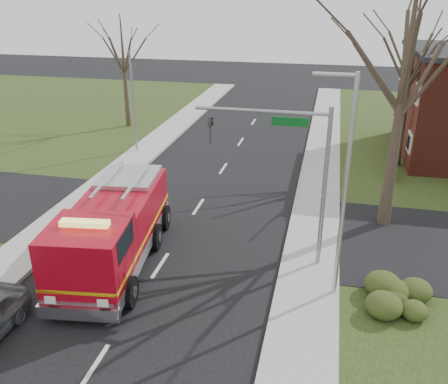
# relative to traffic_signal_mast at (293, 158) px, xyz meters

# --- Properties ---
(ground) EXTENTS (120.00, 120.00, 0.00)m
(ground) POSITION_rel_traffic_signal_mast_xyz_m (-5.21, -1.50, -4.71)
(ground) COLOR black
(ground) RESTS_ON ground
(sidewalk_right) EXTENTS (2.40, 80.00, 0.15)m
(sidewalk_right) POSITION_rel_traffic_signal_mast_xyz_m (0.99, -1.50, -4.63)
(sidewalk_right) COLOR #9B9B95
(sidewalk_right) RESTS_ON ground
(sidewalk_left) EXTENTS (2.40, 80.00, 0.15)m
(sidewalk_left) POSITION_rel_traffic_signal_mast_xyz_m (-11.41, -1.50, -4.63)
(sidewalk_left) COLOR #9B9B95
(sidewalk_left) RESTS_ON ground
(health_center_sign) EXTENTS (0.12, 2.00, 1.40)m
(health_center_sign) POSITION_rel_traffic_signal_mast_xyz_m (5.29, 11.00, -3.83)
(health_center_sign) COLOR #471410
(health_center_sign) RESTS_ON ground
(hedge_corner) EXTENTS (2.80, 2.00, 0.90)m
(hedge_corner) POSITION_rel_traffic_signal_mast_xyz_m (3.79, -2.50, -4.13)
(hedge_corner) COLOR #2B3915
(hedge_corner) RESTS_ON lawn_right
(bare_tree_near) EXTENTS (6.00, 6.00, 12.00)m
(bare_tree_near) POSITION_rel_traffic_signal_mast_xyz_m (4.29, 4.50, 2.71)
(bare_tree_near) COLOR #31281D
(bare_tree_near) RESTS_ON ground
(bare_tree_far) EXTENTS (5.25, 5.25, 10.50)m
(bare_tree_far) POSITION_rel_traffic_signal_mast_xyz_m (5.79, 13.50, 1.78)
(bare_tree_far) COLOR #31281D
(bare_tree_far) RESTS_ON ground
(bare_tree_left) EXTENTS (4.50, 4.50, 9.00)m
(bare_tree_left) POSITION_rel_traffic_signal_mast_xyz_m (-15.21, 18.50, 0.86)
(bare_tree_left) COLOR #31281D
(bare_tree_left) RESTS_ON ground
(traffic_signal_mast) EXTENTS (5.29, 0.18, 6.80)m
(traffic_signal_mast) POSITION_rel_traffic_signal_mast_xyz_m (0.00, 0.00, 0.00)
(traffic_signal_mast) COLOR gray
(traffic_signal_mast) RESTS_ON ground
(streetlight_pole) EXTENTS (1.48, 0.16, 8.40)m
(streetlight_pole) POSITION_rel_traffic_signal_mast_xyz_m (1.93, -2.00, -0.16)
(streetlight_pole) COLOR #B7BABF
(streetlight_pole) RESTS_ON ground
(utility_pole_far) EXTENTS (0.14, 0.14, 7.00)m
(utility_pole_far) POSITION_rel_traffic_signal_mast_xyz_m (-12.01, 12.50, -1.21)
(utility_pole_far) COLOR gray
(utility_pole_far) RESTS_ON ground
(fire_engine) EXTENTS (4.11, 8.71, 3.39)m
(fire_engine) POSITION_rel_traffic_signal_mast_xyz_m (-7.09, -1.79, -3.17)
(fire_engine) COLOR #9F0716
(fire_engine) RESTS_ON ground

